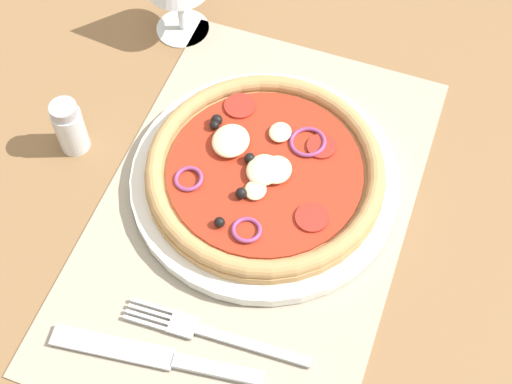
% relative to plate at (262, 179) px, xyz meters
% --- Properties ---
extents(ground_plane, '(1.90, 1.40, 0.02)m').
position_rel_plate_xyz_m(ground_plane, '(-0.04, -0.00, -0.02)').
color(ground_plane, olive).
extents(placemat, '(0.47, 0.31, 0.00)m').
position_rel_plate_xyz_m(placemat, '(-0.04, -0.00, -0.01)').
color(placemat, '#A39984').
rests_on(placemat, ground_plane).
extents(plate, '(0.28, 0.28, 0.01)m').
position_rel_plate_xyz_m(plate, '(0.00, 0.00, 0.00)').
color(plate, silver).
rests_on(plate, placemat).
extents(pizza, '(0.25, 0.25, 0.03)m').
position_rel_plate_xyz_m(pizza, '(0.00, 0.00, 0.02)').
color(pizza, tan).
rests_on(pizza, plate).
extents(fork, '(0.02, 0.18, 0.00)m').
position_rel_plate_xyz_m(fork, '(-0.17, -0.01, -0.00)').
color(fork, silver).
rests_on(fork, placemat).
extents(knife, '(0.04, 0.20, 0.01)m').
position_rel_plate_xyz_m(knife, '(-0.21, 0.03, -0.00)').
color(knife, silver).
rests_on(knife, placemat).
extents(pepper_shaker, '(0.03, 0.03, 0.07)m').
position_rel_plate_xyz_m(pepper_shaker, '(-0.02, 0.21, 0.02)').
color(pepper_shaker, silver).
rests_on(pepper_shaker, ground_plane).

